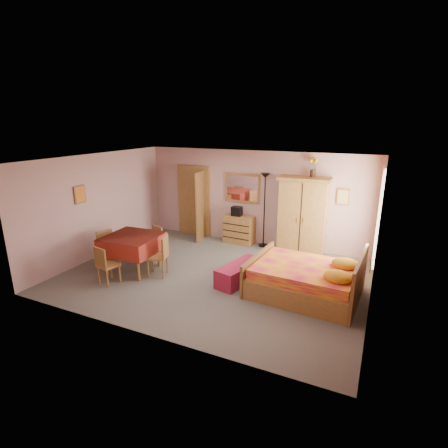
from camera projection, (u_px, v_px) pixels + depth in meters
The scene contains 23 objects.
floor at pixel (214, 276), 7.89m from camera, with size 6.50×6.50×0.00m, color slate.
ceiling at pixel (213, 159), 7.15m from camera, with size 6.50×6.50×0.00m, color brown.
wall_back at pixel (254, 198), 9.70m from camera, with size 6.50×0.10×2.60m, color tan.
wall_front at pixel (141, 261), 5.35m from camera, with size 6.50×0.10×2.60m, color tan.
wall_left at pixel (99, 206), 8.84m from camera, with size 0.10×5.00×2.60m, color tan.
wall_right at pixel (377, 242), 6.21m from camera, with size 0.10×5.00×2.60m, color tan.
doorway at pixel (194, 201), 10.52m from camera, with size 1.06×0.12×2.15m, color #9E6B35.
window at pixel (378, 217), 7.23m from camera, with size 0.08×1.40×1.95m, color white.
picture_left at pixel (80, 194), 8.19m from camera, with size 0.04×0.32×0.42m, color orange.
picture_back at pixel (343, 197), 8.65m from camera, with size 0.30×0.04×0.40m, color #D8BF59.
chest_of_drawers at pixel (239, 229), 9.91m from camera, with size 0.84×0.42×0.80m, color #A47237.
wall_mirror at pixel (242, 188), 9.76m from camera, with size 1.06×0.06×0.83m, color white.
stereo at pixel (237, 211), 9.78m from camera, with size 0.28×0.21×0.26m, color black.
floor_lamp at pixel (264, 211), 9.48m from camera, with size 0.26×0.26×2.04m, color black.
wardrobe at pixel (303, 216), 8.94m from camera, with size 1.29×0.66×2.02m, color #B1803B.
sunflower_vase at pixel (313, 167), 8.63m from camera, with size 0.20×0.20×0.49m, color yellow.
bed at pixel (305, 271), 6.95m from camera, with size 2.12×1.67×0.98m, color #CC134F.
bench at pixel (239, 273), 7.55m from camera, with size 0.46×1.23×0.41m, color maroon.
dining_table at pixel (133, 253), 8.06m from camera, with size 1.16×1.16×0.85m, color maroon.
chair_south at pixel (108, 265), 7.43m from camera, with size 0.38×0.38×0.85m, color #A86D39.
chair_north at pixel (152, 244), 8.65m from camera, with size 0.39×0.39×0.85m, color #AB773A.
chair_west at pixel (109, 249), 8.26m from camera, with size 0.39×0.39×0.87m, color olive.
chair_east at pixel (157, 256), 7.80m from camera, with size 0.42×0.42×0.93m, color #A77338.
Camera 1 is at (3.25, -6.47, 3.37)m, focal length 28.00 mm.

